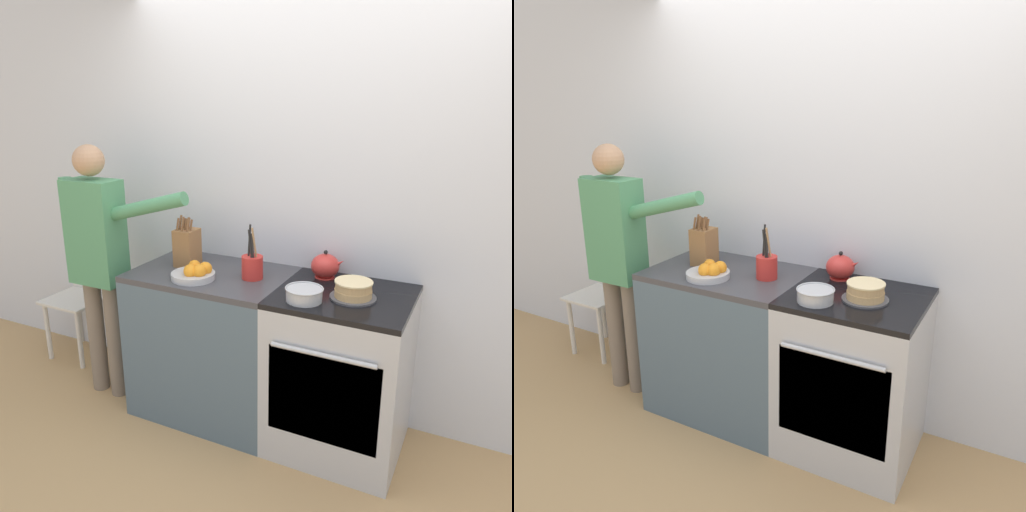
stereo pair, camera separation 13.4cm
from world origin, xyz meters
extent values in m
plane|color=tan|center=(0.00, 0.00, 0.00)|extent=(16.00, 16.00, 0.00)
cube|color=silver|center=(0.00, 0.66, 1.30)|extent=(8.00, 0.04, 2.60)
cube|color=#4C6070|center=(-0.58, 0.32, 0.44)|extent=(0.92, 0.64, 0.89)
cube|color=#3D3D42|center=(-0.58, 0.32, 0.91)|extent=(0.92, 0.64, 0.03)
cube|color=#B7BABF|center=(0.23, 0.32, 0.45)|extent=(0.71, 0.64, 0.89)
cube|color=black|center=(0.23, 0.01, 0.47)|extent=(0.58, 0.01, 0.49)
cylinder|color=#B7BABF|center=(0.23, -0.02, 0.73)|extent=(0.53, 0.02, 0.02)
cube|color=black|center=(0.23, 0.32, 0.91)|extent=(0.71, 0.64, 0.03)
cylinder|color=#4C4C51|center=(0.29, 0.28, 0.93)|extent=(0.24, 0.24, 0.01)
cylinder|color=tan|center=(0.29, 0.28, 0.95)|extent=(0.19, 0.19, 0.04)
cylinder|color=tan|center=(0.29, 0.28, 0.99)|extent=(0.19, 0.19, 0.04)
cylinder|color=beige|center=(0.29, 0.28, 1.01)|extent=(0.20, 0.20, 0.01)
cylinder|color=red|center=(0.05, 0.52, 0.93)|extent=(0.11, 0.11, 0.01)
ellipsoid|color=red|center=(0.05, 0.52, 0.99)|extent=(0.16, 0.16, 0.14)
cone|color=red|center=(0.13, 0.52, 1.02)|extent=(0.08, 0.04, 0.07)
sphere|color=black|center=(0.05, 0.52, 1.07)|extent=(0.02, 0.02, 0.02)
cylinder|color=#B7BABF|center=(0.07, 0.14, 0.96)|extent=(0.19, 0.19, 0.06)
torus|color=#B7BABF|center=(0.07, 0.14, 0.99)|extent=(0.20, 0.20, 0.01)
cube|color=olive|center=(-0.78, 0.36, 1.04)|extent=(0.12, 0.14, 0.23)
cylinder|color=brown|center=(-0.81, 0.32, 1.19)|extent=(0.01, 0.04, 0.08)
cylinder|color=brown|center=(-0.78, 0.32, 1.19)|extent=(0.01, 0.04, 0.09)
cylinder|color=brown|center=(-0.74, 0.32, 1.19)|extent=(0.01, 0.04, 0.09)
cylinder|color=brown|center=(-0.81, 0.35, 1.19)|extent=(0.01, 0.04, 0.09)
cylinder|color=brown|center=(-0.78, 0.35, 1.19)|extent=(0.01, 0.03, 0.07)
cylinder|color=brown|center=(-0.74, 0.35, 1.18)|extent=(0.01, 0.03, 0.07)
cylinder|color=brown|center=(-0.81, 0.39, 1.18)|extent=(0.01, 0.03, 0.06)
cylinder|color=brown|center=(-0.78, 0.39, 1.18)|extent=(0.01, 0.03, 0.07)
cylinder|color=red|center=(-0.32, 0.32, 0.99)|extent=(0.12, 0.12, 0.13)
cylinder|color=black|center=(-0.30, 0.30, 1.08)|extent=(0.03, 0.02, 0.23)
cylinder|color=black|center=(-0.34, 0.33, 1.10)|extent=(0.02, 0.03, 0.27)
cylinder|color=black|center=(-0.31, 0.30, 1.09)|extent=(0.03, 0.02, 0.25)
cylinder|color=#A37A51|center=(-0.29, 0.32, 1.10)|extent=(0.03, 0.05, 0.26)
cylinder|color=#B7BABF|center=(-0.61, 0.17, 0.94)|extent=(0.25, 0.25, 0.04)
sphere|color=orange|center=(-0.62, 0.14, 0.98)|extent=(0.07, 0.07, 0.07)
sphere|color=orange|center=(-0.56, 0.21, 0.98)|extent=(0.08, 0.08, 0.08)
sphere|color=orange|center=(-0.64, 0.22, 0.98)|extent=(0.07, 0.07, 0.07)
sphere|color=orange|center=(-0.61, 0.13, 0.98)|extent=(0.07, 0.07, 0.07)
sphere|color=orange|center=(-0.56, 0.15, 0.98)|extent=(0.08, 0.08, 0.08)
cylinder|color=#7A6B5B|center=(-1.40, 0.17, 0.39)|extent=(0.11, 0.11, 0.79)
cylinder|color=#7A6B5B|center=(-1.24, 0.17, 0.39)|extent=(0.11, 0.11, 0.79)
cube|color=#4C8E60|center=(-1.32, 0.17, 1.12)|extent=(0.34, 0.20, 0.65)
cylinder|color=#4C8E60|center=(-1.53, 0.17, 1.17)|extent=(0.08, 0.08, 0.55)
cylinder|color=#4C8E60|center=(-0.92, 0.17, 1.31)|extent=(0.56, 0.08, 0.22)
sphere|color=tan|center=(-1.32, 0.17, 1.56)|extent=(0.19, 0.19, 0.19)
cylinder|color=silver|center=(-2.04, 0.31, 0.23)|extent=(0.04, 0.04, 0.45)
cylinder|color=silver|center=(-1.72, 0.31, 0.23)|extent=(0.04, 0.04, 0.45)
cylinder|color=silver|center=(-2.04, 0.63, 0.23)|extent=(0.04, 0.04, 0.45)
cylinder|color=silver|center=(-1.72, 0.63, 0.23)|extent=(0.04, 0.04, 0.45)
cube|color=silver|center=(-1.88, 0.47, 0.46)|extent=(0.40, 0.40, 0.02)
cube|color=silver|center=(-1.88, 0.65, 0.67)|extent=(0.40, 0.03, 0.40)
camera|label=1|loc=(0.88, -2.08, 1.90)|focal=35.00mm
camera|label=2|loc=(1.00, -2.02, 1.90)|focal=35.00mm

